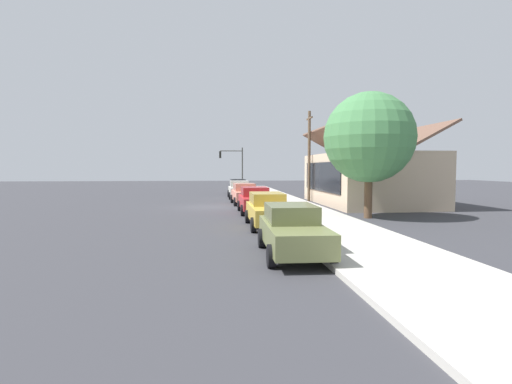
{
  "coord_description": "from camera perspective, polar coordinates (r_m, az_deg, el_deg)",
  "views": [
    {
      "loc": [
        28.57,
        0.4,
        2.77
      ],
      "look_at": [
        1.43,
        3.16,
        1.15
      ],
      "focal_mm": 28.14,
      "sensor_mm": 36.0,
      "label": 1
    }
  ],
  "objects": [
    {
      "name": "utility_pole_wooden",
      "position": [
        33.81,
        7.56,
        5.34
      ],
      "size": [
        1.8,
        0.24,
        7.5
      ],
      "color": "brown",
      "rests_on": "ground"
    },
    {
      "name": "storefront_building",
      "position": [
        31.99,
        15.43,
        2.04
      ],
      "size": [
        12.47,
        7.34,
        5.87
      ],
      "color": "#CCB293",
      "rests_on": "ground"
    },
    {
      "name": "fire_hydrant_red",
      "position": [
        34.06,
        0.61,
        -0.42
      ],
      "size": [
        0.22,
        0.22,
        0.71
      ],
      "color": "red",
      "rests_on": "sidewalk_curb"
    },
    {
      "name": "traffic_light_main",
      "position": [
        47.46,
        -3.24,
        4.27
      ],
      "size": [
        0.37,
        2.79,
        5.2
      ],
      "color": "#383833",
      "rests_on": "ground"
    },
    {
      "name": "car_ivory",
      "position": [
        37.07,
        -2.38,
        0.38
      ],
      "size": [
        4.81,
        2.11,
        1.59
      ],
      "rotation": [
        0.0,
        0.0,
        0.01
      ],
      "color": "silver",
      "rests_on": "ground"
    },
    {
      "name": "shade_tree",
      "position": [
        23.06,
        15.79,
        7.44
      ],
      "size": [
        4.97,
        4.97,
        6.94
      ],
      "color": "brown",
      "rests_on": "ground"
    },
    {
      "name": "car_coral",
      "position": [
        30.84,
        -1.62,
        -0.23
      ],
      "size": [
        4.54,
        2.1,
        1.59
      ],
      "rotation": [
        0.0,
        0.0,
        0.04
      ],
      "color": "#EA8C75",
      "rests_on": "ground"
    },
    {
      "name": "car_charcoal",
      "position": [
        43.06,
        -2.57,
        0.8
      ],
      "size": [
        4.78,
        2.06,
        1.59
      ],
      "rotation": [
        0.0,
        0.0,
        0.04
      ],
      "color": "#2D3035",
      "rests_on": "ground"
    },
    {
      "name": "sidewalk_curb",
      "position": [
        29.16,
        4.49,
        -1.9
      ],
      "size": [
        60.0,
        4.2,
        0.16
      ],
      "primitive_type": "cube",
      "color": "beige",
      "rests_on": "ground"
    },
    {
      "name": "ground_plane",
      "position": [
        28.7,
        -6.59,
        -2.16
      ],
      "size": [
        120.0,
        120.0,
        0.0
      ],
      "primitive_type": "plane",
      "color": "#38383D"
    },
    {
      "name": "car_mustard",
      "position": [
        18.95,
        1.71,
        -2.52
      ],
      "size": [
        4.9,
        1.95,
        1.59
      ],
      "rotation": [
        0.0,
        0.0,
        0.0
      ],
      "color": "gold",
      "rests_on": "ground"
    },
    {
      "name": "car_olive",
      "position": [
        12.84,
        5.2,
        -5.38
      ],
      "size": [
        4.67,
        2.02,
        1.59
      ],
      "rotation": [
        0.0,
        0.0,
        -0.02
      ],
      "color": "olive",
      "rests_on": "ground"
    },
    {
      "name": "car_cherry",
      "position": [
        24.8,
        -0.12,
        -1.12
      ],
      "size": [
        4.55,
        2.03,
        1.59
      ],
      "rotation": [
        0.0,
        0.0,
        0.01
      ],
      "color": "red",
      "rests_on": "ground"
    }
  ]
}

